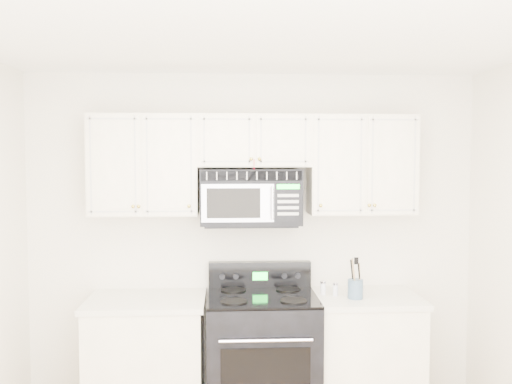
{
  "coord_description": "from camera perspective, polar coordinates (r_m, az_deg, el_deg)",
  "views": [
    {
      "loc": [
        -0.22,
        -2.72,
        1.96
      ],
      "look_at": [
        0.0,
        1.3,
        1.71
      ],
      "focal_mm": 40.0,
      "sensor_mm": 36.0,
      "label": 1
    }
  ],
  "objects": [
    {
      "name": "room",
      "position": [
        2.81,
        1.49,
        -10.0
      ],
      "size": [
        3.51,
        3.51,
        2.61
      ],
      "color": "brown",
      "rests_on": "ground"
    },
    {
      "name": "base_cabinet_left",
      "position": [
        4.47,
        -10.85,
        -16.55
      ],
      "size": [
        0.86,
        0.65,
        0.92
      ],
      "color": "white",
      "rests_on": "ground"
    },
    {
      "name": "base_cabinet_right",
      "position": [
        4.55,
        10.44,
        -16.18
      ],
      "size": [
        0.86,
        0.65,
        0.92
      ],
      "color": "white",
      "rests_on": "ground"
    },
    {
      "name": "range",
      "position": [
        4.4,
        0.63,
        -16.02
      ],
      "size": [
        0.8,
        0.73,
        1.13
      ],
      "color": "black",
      "rests_on": "ground"
    },
    {
      "name": "upper_cabinets",
      "position": [
        4.31,
        -0.21,
        3.25
      ],
      "size": [
        2.44,
        0.37,
        0.75
      ],
      "color": "white",
      "rests_on": "ground"
    },
    {
      "name": "microwave",
      "position": [
        4.29,
        -0.54,
        -0.45
      ],
      "size": [
        0.75,
        0.42,
        0.41
      ],
      "color": "black",
      "rests_on": "ground"
    },
    {
      "name": "utensil_crock",
      "position": [
        4.29,
        9.91,
        -9.46
      ],
      "size": [
        0.11,
        0.11,
        0.3
      ],
      "color": "#415D76",
      "rests_on": "base_cabinet_right"
    },
    {
      "name": "shaker_salt",
      "position": [
        4.37,
        6.73,
        -9.49
      ],
      "size": [
        0.04,
        0.04,
        0.1
      ],
      "color": "silver",
      "rests_on": "base_cabinet_right"
    },
    {
      "name": "shaker_pepper",
      "position": [
        4.35,
        7.95,
        -9.6
      ],
      "size": [
        0.04,
        0.04,
        0.1
      ],
      "color": "silver",
      "rests_on": "base_cabinet_right"
    }
  ]
}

